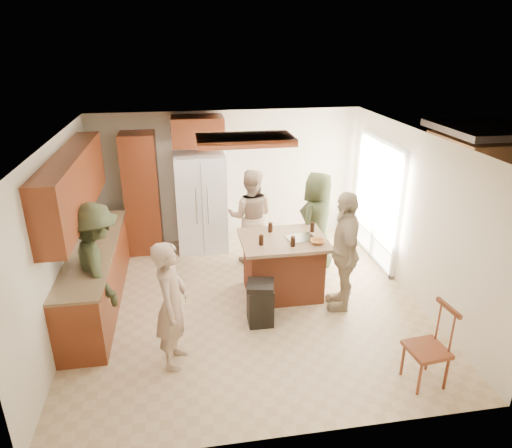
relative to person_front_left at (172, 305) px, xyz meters
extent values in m
plane|color=tan|center=(1.07, 1.16, -0.81)|extent=(5.00, 5.00, 0.00)
plane|color=white|center=(1.07, 1.16, 1.69)|extent=(5.00, 5.00, 0.00)
plane|color=beige|center=(1.07, 3.66, 0.44)|extent=(5.00, 0.00, 5.00)
plane|color=beige|center=(1.07, -1.34, 0.44)|extent=(5.00, 0.00, 5.00)
plane|color=beige|center=(-1.43, 1.16, 0.44)|extent=(0.00, 5.00, 5.00)
plane|color=beige|center=(3.57, 1.16, 0.44)|extent=(0.00, 5.00, 5.00)
cube|color=white|center=(3.55, 2.36, 0.24)|extent=(0.02, 1.60, 2.10)
cube|color=white|center=(3.53, 2.36, 0.24)|extent=(0.08, 1.72, 2.10)
cube|color=maroon|center=(1.07, 1.36, 1.63)|extent=(1.30, 0.70, 0.10)
cube|color=white|center=(1.07, 1.36, 1.57)|extent=(1.10, 0.50, 0.02)
cube|color=olive|center=(5.07, 2.36, -0.86)|extent=(3.00, 3.00, 0.10)
cube|color=#593319|center=(5.77, 2.96, 0.19)|extent=(1.40, 1.60, 2.00)
imported|color=tan|center=(0.00, 0.00, 0.00)|extent=(0.55, 0.67, 1.62)
imported|color=tan|center=(1.34, 2.57, 0.03)|extent=(0.92, 0.69, 1.68)
imported|color=#2E361F|center=(2.38, 2.10, 0.05)|extent=(0.98, 0.97, 1.71)
imported|color=tan|center=(2.42, 0.90, 0.08)|extent=(0.73, 1.13, 1.78)
imported|color=#313820|center=(-0.97, 1.00, 0.08)|extent=(0.91, 1.26, 1.77)
cube|color=maroon|center=(-1.13, 1.56, -0.37)|extent=(0.60, 3.00, 0.88)
cube|color=#846B4C|center=(-1.13, 1.56, 0.09)|extent=(0.64, 3.00, 0.04)
cube|color=maroon|center=(-1.25, 1.56, 1.07)|extent=(0.35, 3.00, 0.85)
cube|color=maroon|center=(-0.53, 3.36, 0.29)|extent=(0.60, 0.60, 2.20)
cube|color=maroon|center=(0.52, 3.36, 1.39)|extent=(0.90, 0.60, 0.50)
cube|color=white|center=(0.52, 3.28, 0.09)|extent=(0.90, 0.72, 1.80)
cube|color=gray|center=(0.52, 2.91, 0.09)|extent=(0.01, 0.01, 1.71)
cylinder|color=silver|center=(0.42, 2.89, 0.18)|extent=(0.02, 0.02, 0.70)
cylinder|color=silver|center=(0.62, 2.89, 0.18)|extent=(0.02, 0.02, 0.70)
cube|color=brown|center=(1.65, 1.39, -0.37)|extent=(1.10, 0.85, 0.88)
cube|color=#876A4D|center=(1.65, 1.39, 0.10)|extent=(1.28, 1.03, 0.05)
cube|color=silver|center=(1.90, 1.34, 0.13)|extent=(0.46, 0.38, 0.02)
imported|color=brown|center=(2.10, 1.14, 0.15)|extent=(0.25, 0.25, 0.05)
cylinder|color=black|center=(1.28, 1.22, 0.20)|extent=(0.07, 0.07, 0.15)
cylinder|color=black|center=(1.50, 1.67, 0.20)|extent=(0.07, 0.07, 0.15)
cylinder|color=black|center=(2.14, 1.57, 0.20)|extent=(0.07, 0.07, 0.15)
cylinder|color=black|center=(1.72, 1.10, 0.20)|extent=(0.07, 0.07, 0.15)
cube|color=black|center=(1.17, 0.65, -0.53)|extent=(0.35, 0.35, 0.55)
cube|color=black|center=(1.17, 0.65, -0.22)|extent=(0.43, 0.43, 0.08)
cube|color=maroon|center=(2.82, -0.83, -0.36)|extent=(0.46, 0.46, 0.05)
cylinder|color=maroon|center=(2.67, -1.01, -0.59)|extent=(0.04, 0.04, 0.44)
cylinder|color=maroon|center=(3.01, -0.98, -0.59)|extent=(0.04, 0.04, 0.44)
cylinder|color=maroon|center=(2.63, -0.68, -0.59)|extent=(0.04, 0.04, 0.44)
cylinder|color=maroon|center=(2.97, -0.64, -0.59)|extent=(0.04, 0.04, 0.44)
cube|color=maroon|center=(3.01, -0.81, 0.16)|extent=(0.08, 0.40, 0.05)
cylinder|color=maroon|center=(3.02, -0.93, -0.09)|extent=(0.03, 0.03, 0.50)
cylinder|color=maroon|center=(3.00, -0.69, -0.09)|extent=(0.03, 0.03, 0.50)
camera|label=1|loc=(0.23, -4.67, 2.91)|focal=32.00mm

